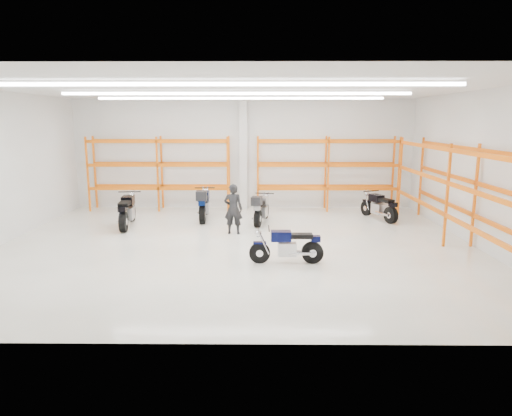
{
  "coord_description": "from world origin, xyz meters",
  "views": [
    {
      "loc": [
        0.7,
        -12.98,
        3.66
      ],
      "look_at": [
        0.57,
        0.5,
        1.04
      ],
      "focal_mm": 32.0,
      "sensor_mm": 36.0,
      "label": 1
    }
  ],
  "objects_px": {
    "motorcycle_back_b": "(203,205)",
    "motorcycle_back_a": "(127,212)",
    "motorcycle_main": "(290,247)",
    "motorcycle_back_d": "(380,207)",
    "structural_column": "(243,154)",
    "motorcycle_back_c": "(261,209)",
    "standing_man": "(233,209)"
  },
  "relations": [
    {
      "from": "motorcycle_back_a",
      "to": "motorcycle_back_d",
      "type": "distance_m",
      "value": 9.1
    },
    {
      "from": "motorcycle_main",
      "to": "motorcycle_back_a",
      "type": "relative_size",
      "value": 0.82
    },
    {
      "from": "motorcycle_main",
      "to": "motorcycle_back_d",
      "type": "bearing_deg",
      "value": 54.93
    },
    {
      "from": "motorcycle_main",
      "to": "motorcycle_back_c",
      "type": "relative_size",
      "value": 0.9
    },
    {
      "from": "motorcycle_back_b",
      "to": "structural_column",
      "type": "relative_size",
      "value": 0.53
    },
    {
      "from": "motorcycle_main",
      "to": "motorcycle_back_d",
      "type": "relative_size",
      "value": 0.98
    },
    {
      "from": "motorcycle_back_d",
      "to": "structural_column",
      "type": "height_order",
      "value": "structural_column"
    },
    {
      "from": "motorcycle_back_b",
      "to": "structural_column",
      "type": "xyz_separation_m",
      "value": [
        1.39,
        2.34,
        1.67
      ]
    },
    {
      "from": "motorcycle_main",
      "to": "motorcycle_back_d",
      "type": "height_order",
      "value": "motorcycle_back_d"
    },
    {
      "from": "structural_column",
      "to": "motorcycle_back_c",
      "type": "bearing_deg",
      "value": -76.13
    },
    {
      "from": "motorcycle_back_a",
      "to": "structural_column",
      "type": "xyz_separation_m",
      "value": [
        3.89,
        3.47,
        1.71
      ]
    },
    {
      "from": "motorcycle_back_c",
      "to": "structural_column",
      "type": "relative_size",
      "value": 0.48
    },
    {
      "from": "structural_column",
      "to": "motorcycle_back_d",
      "type": "bearing_deg",
      "value": -23.67
    },
    {
      "from": "motorcycle_back_b",
      "to": "standing_man",
      "type": "distance_m",
      "value": 2.4
    },
    {
      "from": "motorcycle_back_b",
      "to": "structural_column",
      "type": "distance_m",
      "value": 3.19
    },
    {
      "from": "motorcycle_main",
      "to": "motorcycle_back_c",
      "type": "bearing_deg",
      "value": 99.26
    },
    {
      "from": "standing_man",
      "to": "motorcycle_main",
      "type": "bearing_deg",
      "value": 122.92
    },
    {
      "from": "motorcycle_back_a",
      "to": "standing_man",
      "type": "bearing_deg",
      "value": -13.86
    },
    {
      "from": "structural_column",
      "to": "motorcycle_back_b",
      "type": "bearing_deg",
      "value": -120.79
    },
    {
      "from": "motorcycle_main",
      "to": "motorcycle_back_c",
      "type": "xyz_separation_m",
      "value": [
        -0.74,
        4.53,
        0.09
      ]
    },
    {
      "from": "motorcycle_back_a",
      "to": "motorcycle_back_b",
      "type": "height_order",
      "value": "motorcycle_back_b"
    },
    {
      "from": "motorcycle_back_d",
      "to": "standing_man",
      "type": "distance_m",
      "value": 5.72
    },
    {
      "from": "motorcycle_back_a",
      "to": "standing_man",
      "type": "xyz_separation_m",
      "value": [
        3.72,
        -0.92,
        0.28
      ]
    },
    {
      "from": "motorcycle_main",
      "to": "standing_man",
      "type": "bearing_deg",
      "value": 117.96
    },
    {
      "from": "standing_man",
      "to": "motorcycle_back_c",
      "type": "bearing_deg",
      "value": -116.56
    },
    {
      "from": "motorcycle_back_a",
      "to": "structural_column",
      "type": "bearing_deg",
      "value": 41.68
    },
    {
      "from": "motorcycle_back_b",
      "to": "motorcycle_main",
      "type": "bearing_deg",
      "value": -60.88
    },
    {
      "from": "motorcycle_main",
      "to": "standing_man",
      "type": "relative_size",
      "value": 1.17
    },
    {
      "from": "motorcycle_main",
      "to": "structural_column",
      "type": "height_order",
      "value": "structural_column"
    },
    {
      "from": "motorcycle_main",
      "to": "structural_column",
      "type": "relative_size",
      "value": 0.43
    },
    {
      "from": "motorcycle_back_c",
      "to": "motorcycle_main",
      "type": "bearing_deg",
      "value": -80.74
    },
    {
      "from": "motorcycle_back_b",
      "to": "motorcycle_back_a",
      "type": "bearing_deg",
      "value": -155.7
    }
  ]
}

